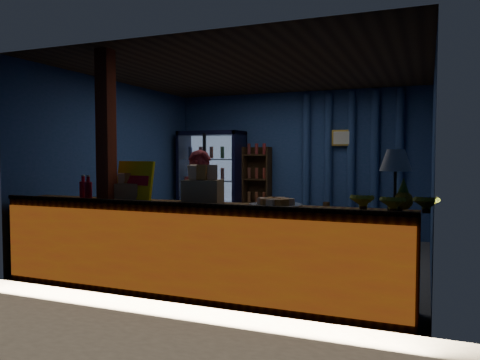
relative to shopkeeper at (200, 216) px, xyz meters
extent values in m
plane|color=#515154|center=(0.16, 1.39, -0.76)|extent=(4.60, 4.60, 0.00)
plane|color=navy|center=(0.16, 3.59, 0.54)|extent=(4.60, 0.00, 4.60)
plane|color=navy|center=(0.16, -0.81, 0.54)|extent=(4.60, 0.00, 4.60)
plane|color=navy|center=(-2.14, 1.39, 0.54)|extent=(0.00, 4.40, 4.40)
plane|color=navy|center=(2.46, 1.39, 0.54)|extent=(0.00, 4.40, 4.40)
plane|color=#472D19|center=(0.16, 1.39, 1.84)|extent=(4.60, 4.60, 0.00)
cube|color=brown|center=(0.16, -0.51, -0.28)|extent=(4.40, 0.55, 0.95)
cube|color=red|center=(0.16, -0.80, -0.28)|extent=(4.35, 0.02, 0.81)
cube|color=#3A2312|center=(0.16, -0.78, 0.21)|extent=(4.40, 0.04, 0.04)
cube|color=maroon|center=(-0.89, -0.51, 0.54)|extent=(0.16, 0.16, 2.60)
cube|color=black|center=(-1.39, 3.51, 0.19)|extent=(1.20, 0.06, 1.90)
cube|color=black|center=(-1.96, 3.24, 0.19)|extent=(0.06, 0.60, 1.90)
cube|color=black|center=(-0.82, 3.24, 0.19)|extent=(0.06, 0.60, 1.90)
cube|color=black|center=(-1.39, 3.24, 1.10)|extent=(1.20, 0.60, 0.08)
cube|color=black|center=(-1.39, 3.24, -0.72)|extent=(1.20, 0.60, 0.08)
cube|color=#99B2D8|center=(-1.39, 3.46, 0.19)|extent=(1.08, 0.02, 1.74)
cube|color=white|center=(-1.39, 2.96, 0.19)|extent=(1.12, 0.02, 1.78)
cube|color=black|center=(-1.39, 2.94, 0.19)|extent=(0.05, 0.05, 1.80)
cube|color=silver|center=(-1.39, 3.24, -0.59)|extent=(1.08, 0.48, 0.02)
cylinder|color=#B13819|center=(-1.84, 3.24, -0.46)|extent=(0.07, 0.07, 0.22)
cylinder|color=#19641B|center=(-1.62, 3.24, -0.46)|extent=(0.07, 0.07, 0.22)
cylinder|color=#9F8618|center=(-1.39, 3.24, -0.46)|extent=(0.07, 0.07, 0.22)
cylinder|color=navy|center=(-1.17, 3.24, -0.46)|extent=(0.07, 0.07, 0.22)
cylinder|color=maroon|center=(-0.94, 3.24, -0.46)|extent=(0.07, 0.07, 0.22)
cube|color=silver|center=(-1.39, 3.24, -0.19)|extent=(1.08, 0.48, 0.02)
cylinder|color=#19641B|center=(-1.84, 3.24, -0.06)|extent=(0.07, 0.07, 0.22)
cylinder|color=#9F8618|center=(-1.62, 3.24, -0.06)|extent=(0.07, 0.07, 0.22)
cylinder|color=navy|center=(-1.39, 3.24, -0.06)|extent=(0.07, 0.07, 0.22)
cylinder|color=maroon|center=(-1.17, 3.24, -0.06)|extent=(0.07, 0.07, 0.22)
cylinder|color=#B13819|center=(-0.94, 3.24, -0.06)|extent=(0.07, 0.07, 0.22)
cube|color=silver|center=(-1.39, 3.24, 0.21)|extent=(1.08, 0.48, 0.02)
cylinder|color=#9F8618|center=(-1.84, 3.24, 0.34)|extent=(0.07, 0.07, 0.22)
cylinder|color=navy|center=(-1.62, 3.24, 0.34)|extent=(0.07, 0.07, 0.22)
cylinder|color=maroon|center=(-1.39, 3.24, 0.34)|extent=(0.07, 0.07, 0.22)
cylinder|color=#B13819|center=(-1.17, 3.24, 0.34)|extent=(0.07, 0.07, 0.22)
cylinder|color=#19641B|center=(-0.94, 3.24, 0.34)|extent=(0.07, 0.07, 0.22)
cube|color=silver|center=(-1.39, 3.24, 0.61)|extent=(1.08, 0.48, 0.02)
cylinder|color=navy|center=(-1.84, 3.24, 0.74)|extent=(0.07, 0.07, 0.22)
cylinder|color=maroon|center=(-1.62, 3.24, 0.74)|extent=(0.07, 0.07, 0.22)
cylinder|color=#B13819|center=(-1.39, 3.24, 0.74)|extent=(0.07, 0.07, 0.22)
cylinder|color=#19641B|center=(-1.17, 3.24, 0.74)|extent=(0.07, 0.07, 0.22)
cylinder|color=#9F8618|center=(-0.94, 3.24, 0.74)|extent=(0.07, 0.07, 0.22)
cube|color=#3A2312|center=(-0.54, 3.54, 0.04)|extent=(0.50, 0.02, 1.60)
cube|color=#3A2312|center=(-0.78, 3.41, 0.04)|extent=(0.03, 0.28, 1.60)
cube|color=#3A2312|center=(-0.31, 3.41, 0.04)|extent=(0.03, 0.28, 1.60)
cube|color=#3A2312|center=(-0.54, 3.41, -0.66)|extent=(0.46, 0.26, 0.02)
cube|color=#3A2312|center=(-0.54, 3.41, -0.21)|extent=(0.46, 0.26, 0.02)
cube|color=#3A2312|center=(-0.54, 3.41, 0.24)|extent=(0.46, 0.26, 0.02)
cube|color=#3A2312|center=(-0.54, 3.41, 0.69)|extent=(0.46, 0.26, 0.02)
cylinder|color=navy|center=(0.36, 3.53, 0.54)|extent=(0.14, 0.14, 2.50)
cylinder|color=navy|center=(0.76, 3.53, 0.54)|extent=(0.14, 0.14, 2.50)
cylinder|color=navy|center=(1.16, 3.53, 0.54)|extent=(0.14, 0.14, 2.50)
cylinder|color=navy|center=(1.56, 3.53, 0.54)|extent=(0.14, 0.14, 2.50)
cylinder|color=navy|center=(1.96, 3.53, 0.54)|extent=(0.14, 0.14, 2.50)
cube|color=gold|center=(1.01, 3.49, 0.99)|extent=(0.36, 0.03, 0.28)
cube|color=silver|center=(1.01, 3.47, 0.99)|extent=(0.30, 0.01, 0.22)
imported|color=maroon|center=(0.00, 0.00, 0.00)|extent=(0.62, 0.48, 1.51)
imported|color=#5CB86C|center=(0.92, 2.81, -0.48)|extent=(0.84, 0.84, 0.56)
cube|color=#3A2312|center=(0.86, 2.90, -0.47)|extent=(0.74, 0.64, 0.56)
cylinder|color=#3A2312|center=(0.86, 2.90, -0.14)|extent=(0.11, 0.11, 0.11)
cube|color=yellow|center=(-0.65, -0.34, 0.41)|extent=(0.55, 0.21, 0.43)
cube|color=red|center=(-0.65, -0.36, 0.41)|extent=(0.45, 0.12, 0.11)
cylinder|color=red|center=(-1.27, -0.45, 0.29)|extent=(0.08, 0.08, 0.19)
cylinder|color=red|center=(-1.27, -0.45, 0.43)|extent=(0.04, 0.04, 0.08)
cylinder|color=white|center=(-1.27, -0.45, 0.46)|extent=(0.04, 0.04, 0.02)
cylinder|color=red|center=(-1.13, -0.53, 0.29)|extent=(0.08, 0.08, 0.19)
cylinder|color=red|center=(-1.13, -0.53, 0.43)|extent=(0.04, 0.04, 0.08)
cylinder|color=white|center=(-1.13, -0.53, 0.46)|extent=(0.04, 0.04, 0.02)
cylinder|color=silver|center=(-0.99, -0.45, 0.29)|extent=(0.08, 0.08, 0.19)
cylinder|color=silver|center=(-0.99, -0.45, 0.43)|extent=(0.04, 0.04, 0.08)
cylinder|color=white|center=(-0.99, -0.45, 0.46)|extent=(0.04, 0.04, 0.02)
cube|color=#9B6F4B|center=(0.27, -0.46, 0.32)|extent=(0.42, 0.37, 0.24)
cube|color=orange|center=(0.17, -0.48, 0.51)|extent=(0.11, 0.08, 0.15)
cube|color=orange|center=(0.27, -0.46, 0.51)|extent=(0.11, 0.08, 0.15)
cube|color=orange|center=(0.36, -0.44, 0.51)|extent=(0.11, 0.08, 0.15)
cube|color=#9B6F4B|center=(-0.74, -0.34, 0.28)|extent=(0.34, 0.31, 0.18)
cube|color=orange|center=(-0.81, -0.37, 0.43)|extent=(0.09, 0.07, 0.11)
cube|color=orange|center=(-0.74, -0.34, 0.43)|extent=(0.09, 0.07, 0.11)
cube|color=orange|center=(-0.68, -0.32, 0.43)|extent=(0.09, 0.07, 0.11)
cylinder|color=silver|center=(1.06, -0.49, 0.21)|extent=(0.52, 0.52, 0.03)
cube|color=orange|center=(1.16, -0.49, 0.25)|extent=(0.11, 0.08, 0.06)
cube|color=orange|center=(1.13, -0.42, 0.25)|extent=(0.14, 0.14, 0.06)
cube|color=orange|center=(1.06, -0.39, 0.25)|extent=(0.08, 0.11, 0.06)
cube|color=orange|center=(0.98, -0.42, 0.25)|extent=(0.14, 0.14, 0.06)
cube|color=orange|center=(0.95, -0.49, 0.25)|extent=(0.11, 0.08, 0.06)
cube|color=orange|center=(0.98, -0.56, 0.25)|extent=(0.14, 0.14, 0.06)
cube|color=orange|center=(1.06, -0.59, 0.25)|extent=(0.08, 0.11, 0.06)
cube|color=orange|center=(1.13, -0.56, 0.25)|extent=(0.14, 0.14, 0.06)
cylinder|color=black|center=(2.14, -0.40, 0.22)|extent=(0.13, 0.13, 0.04)
cylinder|color=black|center=(2.14, -0.40, 0.41)|extent=(0.03, 0.03, 0.39)
cone|color=white|center=(2.14, -0.40, 0.65)|extent=(0.28, 0.28, 0.19)
sphere|color=olive|center=(2.21, -0.38, 0.29)|extent=(0.17, 0.17, 0.17)
cone|color=#325D20|center=(2.21, -0.38, 0.43)|extent=(0.09, 0.09, 0.13)
camera|label=1|loc=(2.41, -4.75, 0.69)|focal=35.00mm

